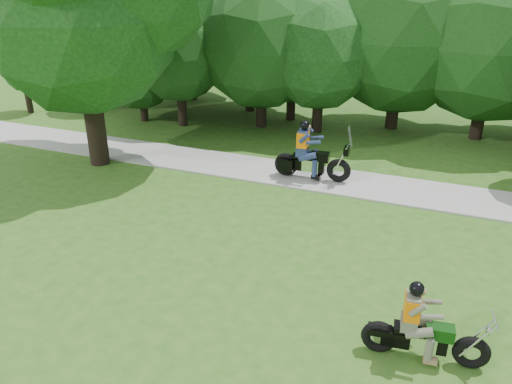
% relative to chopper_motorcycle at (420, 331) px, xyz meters
% --- Properties ---
extents(ground, '(100.00, 100.00, 0.00)m').
position_rel_chopper_motorcycle_xyz_m(ground, '(-1.12, -0.52, -0.59)').
color(ground, '#2B5D1A').
rests_on(ground, ground).
extents(walkway, '(60.00, 2.20, 0.06)m').
position_rel_chopper_motorcycle_xyz_m(walkway, '(-1.12, 7.48, -0.56)').
color(walkway, '#9E9E99').
rests_on(walkway, ground).
extents(tree_line, '(39.64, 11.04, 7.31)m').
position_rel_chopper_motorcycle_xyz_m(tree_line, '(1.67, 14.14, 3.04)').
color(tree_line, black).
rests_on(tree_line, ground).
extents(chopper_motorcycle, '(2.23, 0.69, 1.60)m').
position_rel_chopper_motorcycle_xyz_m(chopper_motorcycle, '(0.00, 0.00, 0.00)').
color(chopper_motorcycle, black).
rests_on(chopper_motorcycle, ground).
extents(touring_motorcycle, '(2.58, 0.82, 1.96)m').
position_rel_chopper_motorcycle_xyz_m(touring_motorcycle, '(-4.24, 7.29, 0.18)').
color(touring_motorcycle, black).
rests_on(touring_motorcycle, walkway).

